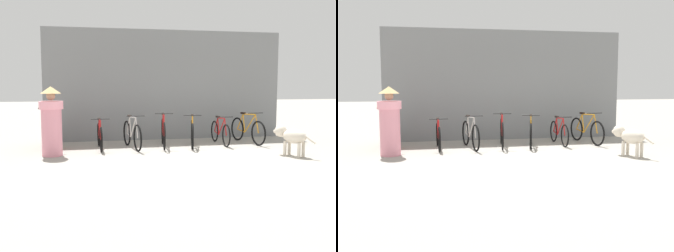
% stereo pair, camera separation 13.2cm
% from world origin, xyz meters
% --- Properties ---
extents(ground_plane, '(60.00, 60.00, 0.00)m').
position_xyz_m(ground_plane, '(0.00, 0.00, 0.00)').
color(ground_plane, '#9E998E').
extents(shop_wall_back, '(7.09, 0.20, 3.23)m').
position_xyz_m(shop_wall_back, '(0.00, 3.55, 1.61)').
color(shop_wall_back, slate).
rests_on(shop_wall_back, ground).
extents(bicycle_0, '(0.46, 1.57, 0.81)m').
position_xyz_m(bicycle_0, '(-2.04, 2.07, 0.33)').
color(bicycle_0, black).
rests_on(bicycle_0, ground).
extents(bicycle_1, '(0.46, 1.70, 0.87)m').
position_xyz_m(bicycle_1, '(-1.22, 1.98, 0.36)').
color(bicycle_1, black).
rests_on(bicycle_1, ground).
extents(bicycle_2, '(0.46, 1.70, 0.92)m').
position_xyz_m(bicycle_2, '(-0.38, 2.07, 0.38)').
color(bicycle_2, black).
rests_on(bicycle_2, ground).
extents(bicycle_3, '(0.54, 1.58, 0.87)m').
position_xyz_m(bicycle_3, '(0.38, 1.98, 0.35)').
color(bicycle_3, black).
rests_on(bicycle_3, ground).
extents(bicycle_4, '(0.46, 1.60, 0.79)m').
position_xyz_m(bicycle_4, '(1.23, 2.19, 0.33)').
color(bicycle_4, black).
rests_on(bicycle_4, ground).
extents(bicycle_5, '(0.46, 1.75, 0.88)m').
position_xyz_m(bicycle_5, '(2.05, 2.25, 0.36)').
color(bicycle_5, black).
rests_on(bicycle_5, ground).
extents(motorcycle, '(0.58, 1.76, 1.08)m').
position_xyz_m(motorcycle, '(-3.22, 2.22, 0.42)').
color(motorcycle, black).
rests_on(motorcycle, ground).
extents(stray_dog, '(0.64, 1.00, 0.69)m').
position_xyz_m(stray_dog, '(2.23, 0.19, 0.46)').
color(stray_dog, beige).
rests_on(stray_dog, ground).
extents(person_in_robes, '(0.56, 0.56, 1.60)m').
position_xyz_m(person_in_robes, '(-3.15, 1.33, 0.81)').
color(person_in_robes, pink).
rests_on(person_in_robes, ground).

